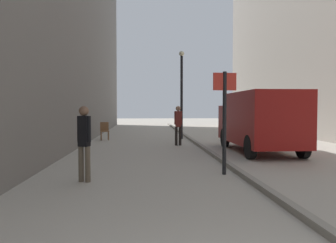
# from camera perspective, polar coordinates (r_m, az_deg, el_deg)

# --- Properties ---
(ground_plane) EXTENTS (80.00, 80.00, 0.00)m
(ground_plane) POSITION_cam_1_polar(r_m,az_deg,el_deg) (13.75, -0.57, -4.71)
(ground_plane) COLOR #A8A093
(kerb_strip) EXTENTS (0.16, 40.00, 0.12)m
(kerb_strip) POSITION_cam_1_polar(r_m,az_deg,el_deg) (13.92, 5.95, -4.38)
(kerb_strip) COLOR gray
(kerb_strip) RESTS_ON ground_plane
(pedestrian_main_foreground) EXTENTS (0.35, 0.23, 1.78)m
(pedestrian_main_foreground) POSITION_cam_1_polar(r_m,az_deg,el_deg) (14.91, 1.76, -0.20)
(pedestrian_main_foreground) COLOR black
(pedestrian_main_foreground) RESTS_ON ground_plane
(pedestrian_mid_block) EXTENTS (0.33, 0.26, 1.73)m
(pedestrian_mid_block) POSITION_cam_1_polar(r_m,az_deg,el_deg) (7.78, -14.21, -2.80)
(pedestrian_mid_block) COLOR brown
(pedestrian_mid_block) RESTS_ON ground_plane
(delivery_van) EXTENTS (2.02, 4.99, 2.27)m
(delivery_van) POSITION_cam_1_polar(r_m,az_deg,el_deg) (13.08, 15.47, 0.24)
(delivery_van) COLOR maroon
(delivery_van) RESTS_ON ground_plane
(street_sign_post) EXTENTS (0.60, 0.10, 2.60)m
(street_sign_post) POSITION_cam_1_polar(r_m,az_deg,el_deg) (8.48, 9.69, 1.35)
(street_sign_post) COLOR black
(street_sign_post) RESTS_ON ground_plane
(lamp_post) EXTENTS (0.28, 0.28, 4.76)m
(lamp_post) POSITION_cam_1_polar(r_m,az_deg,el_deg) (18.07, 2.35, 5.63)
(lamp_post) COLOR black
(lamp_post) RESTS_ON ground_plane
(cafe_chair_near_window) EXTENTS (0.52, 0.52, 0.94)m
(cafe_chair_near_window) POSITION_cam_1_polar(r_m,az_deg,el_deg) (17.69, -10.84, -1.40)
(cafe_chair_near_window) COLOR brown
(cafe_chair_near_window) RESTS_ON ground_plane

